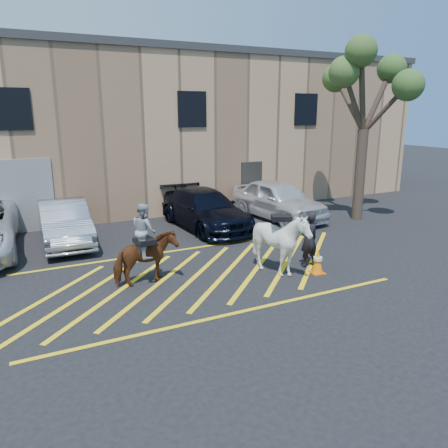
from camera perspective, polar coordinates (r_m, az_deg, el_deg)
name	(u,v)px	position (r m, az deg, el deg)	size (l,w,h in m)	color
ground	(190,274)	(12.66, -4.41, -6.51)	(90.00, 90.00, 0.00)	black
car_silver_sedan	(64,222)	(16.30, -20.11, 0.19)	(1.57, 4.51, 1.49)	#989CA6
car_blue_suv	(205,209)	(17.34, -2.50, 1.94)	(2.11, 5.20, 1.51)	black
car_white_suv	(278,200)	(18.96, 7.03, 3.19)	(1.97, 4.89, 1.67)	white
handler	(309,239)	(13.22, 11.04, -1.98)	(0.61, 0.40, 1.68)	black
warehouse	(99,129)	(23.40, -15.98, 11.86)	(32.42, 10.20, 7.30)	tan
hatching_zone	(194,277)	(12.40, -3.88, -6.93)	(12.60, 5.12, 0.01)	yellow
mounted_bay	(145,252)	(11.83, -10.27, -3.62)	(1.77, 0.99, 2.23)	#5F2C16
saddled_white	(281,243)	(12.43, 7.41, -2.42)	(2.12, 2.20, 1.87)	silver
traffic_cone	(318,261)	(12.84, 12.14, -4.77)	(0.42, 0.42, 0.73)	#DC5908
tree	(367,81)	(19.23, 18.18, 17.32)	(3.99, 4.37, 7.31)	#46372B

